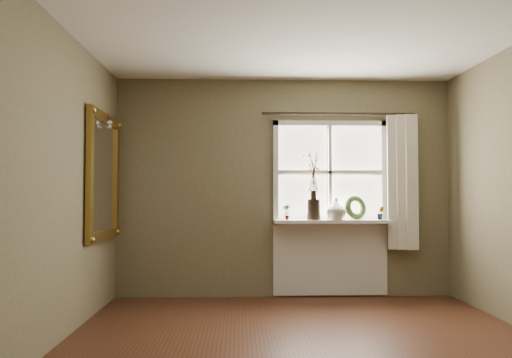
{
  "coord_description": "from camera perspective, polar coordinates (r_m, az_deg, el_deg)",
  "views": [
    {
      "loc": [
        -0.54,
        -3.71,
        1.2
      ],
      "look_at": [
        -0.36,
        1.55,
        1.38
      ],
      "focal_mm": 35.0,
      "sensor_mm": 36.0,
      "label": 1
    }
  ],
  "objects": [
    {
      "name": "floor",
      "position": [
        3.93,
        6.37,
        -19.66
      ],
      "size": [
        4.5,
        4.5,
        0.0
      ],
      "primitive_type": "plane",
      "color": "#3E2013",
      "rests_on": "ground"
    },
    {
      "name": "ceiling",
      "position": [
        4.0,
        6.22,
        18.58
      ],
      "size": [
        4.5,
        4.5,
        0.0
      ],
      "primitive_type": "plane",
      "color": "silver",
      "rests_on": "ground"
    },
    {
      "name": "wall_back",
      "position": [
        6.03,
        3.17,
        -0.98
      ],
      "size": [
        4.0,
        0.1,
        2.6
      ],
      "primitive_type": "cube",
      "color": "brown",
      "rests_on": "ground"
    },
    {
      "name": "wall_left",
      "position": [
        4.01,
        -24.12,
        -0.31
      ],
      "size": [
        0.1,
        4.5,
        2.6
      ],
      "primitive_type": "cube",
      "color": "brown",
      "rests_on": "ground"
    },
    {
      "name": "wall_front",
      "position": [
        1.51,
        18.89,
        2.07
      ],
      "size": [
        4.0,
        0.1,
        2.6
      ],
      "primitive_type": "cube",
      "color": "brown",
      "rests_on": "ground"
    },
    {
      "name": "window_frame",
      "position": [
        6.04,
        8.43,
        0.74
      ],
      "size": [
        1.36,
        0.06,
        1.24
      ],
      "color": "silver",
      "rests_on": "wall_back"
    },
    {
      "name": "window_sill",
      "position": [
        5.94,
        8.65,
        -4.81
      ],
      "size": [
        1.36,
        0.26,
        0.04
      ],
      "primitive_type": "cube",
      "color": "silver",
      "rests_on": "wall_back"
    },
    {
      "name": "window_apron",
      "position": [
        6.08,
        8.48,
        -8.9
      ],
      "size": [
        1.36,
        0.04,
        0.88
      ],
      "primitive_type": "cube",
      "color": "silver",
      "rests_on": "ground"
    },
    {
      "name": "dark_jug",
      "position": [
        5.9,
        6.59,
        -3.47
      ],
      "size": [
        0.22,
        0.22,
        0.24
      ],
      "primitive_type": "cylinder",
      "rotation": [
        0.0,
        0.0,
        -0.41
      ],
      "color": "black",
      "rests_on": "window_sill"
    },
    {
      "name": "cream_vase",
      "position": [
        5.94,
        9.14,
        -3.38
      ],
      "size": [
        0.29,
        0.29,
        0.25
      ],
      "primitive_type": "imported",
      "rotation": [
        0.0,
        0.0,
        -0.19
      ],
      "color": "beige",
      "rests_on": "window_sill"
    },
    {
      "name": "wreath",
      "position": [
        6.03,
        11.32,
        -3.51
      ],
      "size": [
        0.32,
        0.23,
        0.3
      ],
      "primitive_type": "torus",
      "rotation": [
        1.36,
        0.0,
        0.4
      ],
      "color": "#31461F",
      "rests_on": "window_sill"
    },
    {
      "name": "potted_plant_left",
      "position": [
        5.86,
        3.52,
        -3.77
      ],
      "size": [
        0.11,
        0.1,
        0.18
      ],
      "primitive_type": "imported",
      "rotation": [
        0.0,
        0.0,
        -0.41
      ],
      "color": "#31461F",
      "rests_on": "window_sill"
    },
    {
      "name": "potted_plant_right",
      "position": [
        6.07,
        14.05,
        -3.79
      ],
      "size": [
        0.1,
        0.08,
        0.15
      ],
      "primitive_type": "imported",
      "rotation": [
        0.0,
        0.0,
        -0.19
      ],
      "color": "#31461F",
      "rests_on": "window_sill"
    },
    {
      "name": "curtain",
      "position": [
        6.15,
        16.32,
        -0.32
      ],
      "size": [
        0.36,
        0.12,
        1.59
      ],
      "primitive_type": "cube",
      "color": "beige",
      "rests_on": "wall_back"
    },
    {
      "name": "curtain_rod",
      "position": [
        6.08,
        9.43,
        7.37
      ],
      "size": [
        1.84,
        0.03,
        0.03
      ],
      "primitive_type": "cylinder",
      "rotation": [
        0.0,
        1.57,
        0.0
      ],
      "color": "black",
      "rests_on": "wall_back"
    },
    {
      "name": "gilt_mirror",
      "position": [
        5.49,
        -17.0,
        0.3
      ],
      "size": [
        0.1,
        1.12,
        1.34
      ],
      "color": "white",
      "rests_on": "wall_left"
    }
  ]
}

